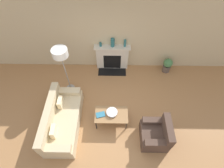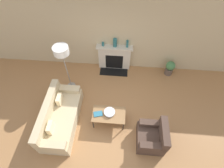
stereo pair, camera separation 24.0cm
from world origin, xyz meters
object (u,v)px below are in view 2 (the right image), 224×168
(coffee_table, at_px, (109,115))
(book, at_px, (98,114))
(mantel_vase_center_left, at_px, (115,43))
(mantel_vase_left, at_px, (103,44))
(mantel_vase_center_right, at_px, (127,44))
(potted_plant, at_px, (170,68))
(fireplace, at_px, (114,58))
(couch, at_px, (60,117))
(bowl, at_px, (109,112))
(armchair_near, at_px, (153,137))
(floor_lamp, at_px, (62,53))

(coffee_table, xyz_separation_m, book, (-0.32, -0.03, 0.05))
(mantel_vase_center_left, bearing_deg, coffee_table, -90.03)
(mantel_vase_left, bearing_deg, mantel_vase_center_right, 0.00)
(potted_plant, bearing_deg, fireplace, 175.47)
(couch, relative_size, potted_plant, 3.42)
(bowl, bearing_deg, book, -168.94)
(couch, height_order, mantel_vase_center_right, mantel_vase_center_right)
(fireplace, bearing_deg, book, -97.40)
(bowl, height_order, book, bowl)
(armchair_near, bearing_deg, coffee_table, -112.99)
(coffee_table, distance_m, book, 0.32)
(book, bearing_deg, mantel_vase_center_right, 57.72)
(book, bearing_deg, couch, 170.89)
(coffee_table, bearing_deg, mantel_vase_center_right, 79.71)
(couch, height_order, mantel_vase_center_left, mantel_vase_center_left)
(coffee_table, bearing_deg, floor_lamp, 139.59)
(book, bearing_deg, potted_plant, 27.80)
(book, bearing_deg, mantel_vase_left, 77.50)
(coffee_table, relative_size, potted_plant, 1.65)
(armchair_near, distance_m, potted_plant, 2.83)
(couch, xyz_separation_m, mantel_vase_center_right, (1.90, 2.50, 0.87))
(potted_plant, bearing_deg, mantel_vase_center_left, 175.02)
(mantel_vase_center_left, xyz_separation_m, mantel_vase_center_right, (0.43, 0.00, -0.02))
(fireplace, bearing_deg, potted_plant, -4.53)
(mantel_vase_center_right, relative_size, potted_plant, 0.47)
(mantel_vase_center_right, bearing_deg, potted_plant, -6.26)
(couch, xyz_separation_m, potted_plant, (3.54, 2.32, 0.01))
(couch, xyz_separation_m, coffee_table, (1.47, 0.14, 0.10))
(couch, distance_m, mantel_vase_left, 2.83)
(fireplace, distance_m, floor_lamp, 2.12)
(mantel_vase_left, height_order, mantel_vase_center_right, mantel_vase_center_right)
(coffee_table, relative_size, mantel_vase_center_left, 3.12)
(armchair_near, relative_size, mantel_vase_center_right, 3.02)
(armchair_near, xyz_separation_m, mantel_vase_center_left, (-1.27, 2.90, 0.88))
(fireplace, xyz_separation_m, bowl, (0.03, -2.30, -0.01))
(armchair_near, relative_size, mantel_vase_left, 5.90)
(armchair_near, bearing_deg, book, -107.88)
(fireplace, relative_size, book, 4.40)
(couch, bearing_deg, mantel_vase_left, -22.89)
(bowl, relative_size, floor_lamp, 0.18)
(mantel_vase_left, relative_size, mantel_vase_center_right, 0.51)
(mantel_vase_center_left, bearing_deg, floor_lamp, -143.80)
(mantel_vase_center_left, bearing_deg, potted_plant, -4.98)
(floor_lamp, bearing_deg, couch, -89.43)
(fireplace, bearing_deg, bowl, -89.37)
(fireplace, xyz_separation_m, coffee_table, (0.01, -2.34, -0.09))
(floor_lamp, height_order, mantel_vase_center_left, floor_lamp)
(coffee_table, xyz_separation_m, potted_plant, (2.07, 2.18, -0.09))
(bowl, distance_m, mantel_vase_center_right, 2.45)
(bowl, bearing_deg, mantel_vase_center_right, 79.90)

